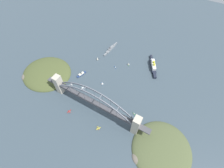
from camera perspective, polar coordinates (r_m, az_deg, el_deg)
The scene contains 16 objects.
ground_plane at distance 382.58m, azimuth -6.06°, elevation -8.90°, with size 1400.00×1400.00×0.00m, color #3D4C56.
harbor_arch_bridge at distance 355.86m, azimuth -6.48°, elevation -6.56°, with size 268.47×17.00×72.59m.
headland_west_shore at distance 479.92m, azimuth -22.57°, elevation 3.45°, with size 136.74×125.54×29.75m.
headland_east_shore at distance 360.08m, azimuth 16.98°, elevation -21.74°, with size 120.14×122.68×24.15m.
ocean_liner at distance 470.37m, azimuth 14.57°, elevation 6.43°, with size 49.23×80.45×20.33m.
naval_cruiser at distance 512.96m, azimuth -0.52°, elevation 12.55°, with size 9.50×73.94×17.72m.
harbor_ferry_steamer at distance 447.02m, azimuth -10.98°, elevation 3.47°, with size 13.50×30.16×7.74m.
seaplane_taxiing_near_bridge at distance 359.53m, azimuth -4.95°, elevation -15.60°, with size 8.85×9.40×4.83m.
seaplane_second_in_formation at distance 387.95m, azimuth -15.08°, elevation -9.55°, with size 7.44×10.57×4.90m.
small_boat_0 at distance 417.73m, azimuth -3.57°, elevation 0.34°, with size 9.71×9.09×9.43m.
small_boat_1 at distance 464.78m, azimuth 5.98°, elevation 7.28°, with size 7.48×8.74×11.12m.
small_boat_2 at distance 433.46m, azimuth -14.44°, elevation 0.03°, with size 11.76×6.89×2.18m.
small_boat_3 at distance 415.98m, azimuth -10.72°, elevation -1.21°, with size 5.58×9.24×9.13m.
small_boat_4 at distance 377.23m, azimuth 7.92°, elevation -10.54°, with size 9.79×4.43×2.55m.
small_boat_5 at distance 479.31m, azimuth -5.28°, elevation 9.09°, with size 6.66×10.10×10.96m.
small_boat_6 at distance 458.24m, azimuth 1.18°, elevation 5.98°, with size 9.52×5.86×2.12m.
Camera 1 is at (124.95, -134.46, 335.67)m, focal length 25.44 mm.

